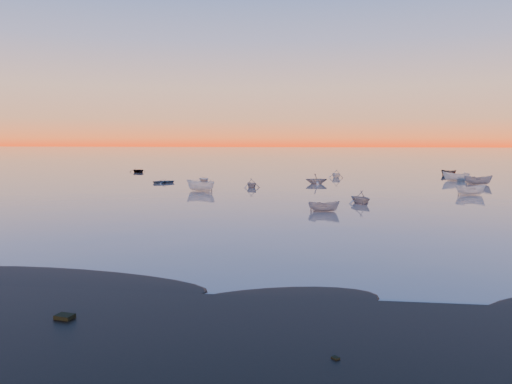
# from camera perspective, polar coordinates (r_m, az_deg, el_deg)

# --- Properties ---
(ground) EXTENTS (600.00, 600.00, 0.00)m
(ground) POSITION_cam_1_polar(r_m,az_deg,el_deg) (125.22, 5.56, 2.80)
(ground) COLOR slate
(ground) RESTS_ON ground
(mud_lobes) EXTENTS (140.00, 6.00, 0.07)m
(mud_lobes) POSITION_cam_1_polar(r_m,az_deg,el_deg) (25.26, -0.90, -10.44)
(mud_lobes) COLOR black
(mud_lobes) RESTS_ON ground
(moored_fleet) EXTENTS (124.00, 58.00, 1.20)m
(moored_fleet) POSITION_cam_1_polar(r_m,az_deg,el_deg) (78.38, 4.61, 0.83)
(moored_fleet) COLOR white
(moored_fleet) RESTS_ON ground
(boat_near_center) EXTENTS (2.28, 4.13, 1.36)m
(boat_near_center) POSITION_cam_1_polar(r_m,az_deg,el_deg) (69.54, 23.31, -0.33)
(boat_near_center) COLOR white
(boat_near_center) RESTS_ON ground
(boat_near_right) EXTENTS (3.44, 3.11, 1.13)m
(boat_near_right) POSITION_cam_1_polar(r_m,az_deg,el_deg) (56.81, 11.83, -1.30)
(boat_near_right) COLOR gray
(boat_near_right) RESTS_ON ground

